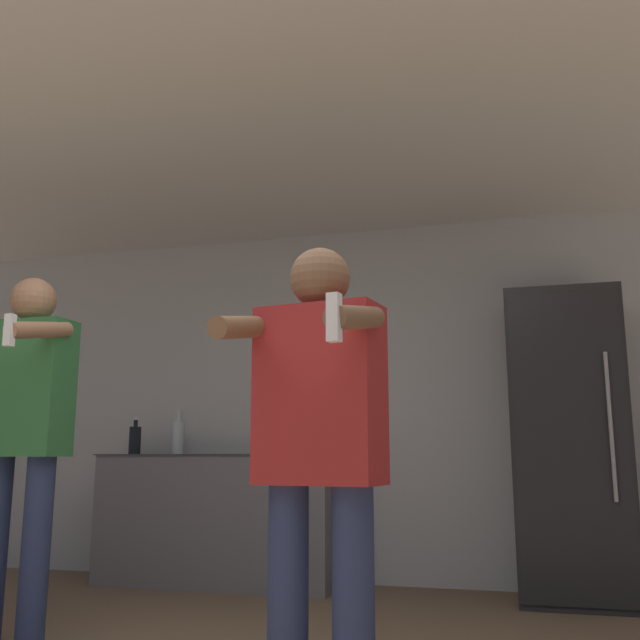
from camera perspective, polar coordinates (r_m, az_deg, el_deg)
wall_back at (r=5.22m, az=4.21°, el=-6.40°), size 7.00×0.06×2.55m
ceiling_slab at (r=3.93m, az=-1.07°, el=14.80°), size 7.00×3.87×0.05m
refrigerator at (r=4.78m, az=19.22°, el=-9.30°), size 0.69×0.64×1.90m
counter at (r=5.22m, az=-7.98°, el=-15.45°), size 1.70×0.60×0.89m
bottle_clear_vodka at (r=5.39m, az=-11.28°, el=-9.05°), size 0.09×0.09×0.33m
bottle_amber_bourbon at (r=5.01m, az=-0.34°, el=-9.59°), size 0.07×0.07×0.26m
bottle_tall_gin at (r=5.07m, az=-2.40°, el=-9.35°), size 0.09×0.09×0.29m
bottle_short_whiskey at (r=5.56m, az=-14.59°, el=-9.23°), size 0.09×0.09×0.28m
person_woman_foreground at (r=2.35m, az=-0.07°, el=-9.93°), size 0.51×0.51×1.57m
person_man_side at (r=3.72m, az=-22.68°, el=-7.56°), size 0.49×0.52×1.74m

